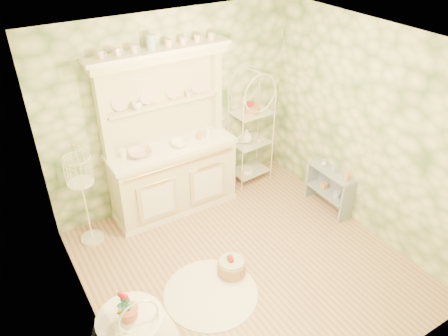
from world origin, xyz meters
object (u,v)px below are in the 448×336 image
bakers_rack (251,131)px  birdcage_stand (84,197)px  kitchen_dresser (171,137)px  floor_basket (232,266)px  side_shelf (330,189)px

bakers_rack → birdcage_stand: size_ratio=1.25×
bakers_rack → birdcage_stand: bakers_rack is taller
kitchen_dresser → floor_basket: size_ratio=6.97×
bakers_rack → side_shelf: size_ratio=2.36×
kitchen_dresser → bakers_rack: kitchen_dresser is taller
kitchen_dresser → side_shelf: kitchen_dresser is taller
bakers_rack → side_shelf: bakers_rack is taller
floor_basket → kitchen_dresser: bearing=89.7°
bakers_rack → kitchen_dresser: bearing=178.1°
bakers_rack → side_shelf: 1.44m
birdcage_stand → floor_basket: (1.24, -1.47, -0.58)m
birdcage_stand → side_shelf: bearing=-19.2°
bakers_rack → birdcage_stand: bearing=178.2°
side_shelf → kitchen_dresser: bearing=148.2°
kitchen_dresser → side_shelf: 2.36m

